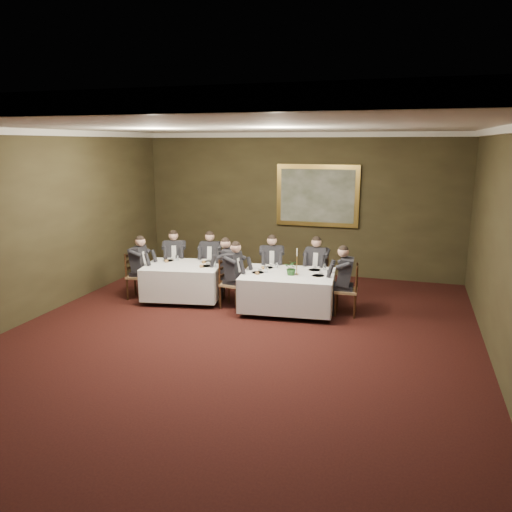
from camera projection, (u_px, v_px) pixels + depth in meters
The scene contains 29 objects.
ground at pixel (230, 346), 8.16m from camera, with size 10.00×10.00×0.00m, color black.
ceiling at pixel (227, 125), 7.38m from camera, with size 8.00×10.00×0.10m, color silver.
back_wall at pixel (299, 204), 12.42m from camera, with size 8.00×0.10×3.50m, color #322A19.
left_wall at pixel (19, 228), 8.93m from camera, with size 0.10×10.00×3.50m, color #322A19.
right_wall at pixel (511, 259), 6.61m from camera, with size 0.10×10.00×3.50m, color #322A19.
crown_molding at pixel (227, 130), 7.40m from camera, with size 8.00×10.00×0.12m.
table_main at pixel (288, 289), 9.79m from camera, with size 1.92×1.54×0.67m.
table_second at pixel (184, 279), 10.48m from camera, with size 1.77×1.46×0.67m.
chair_main_backleft at pixel (272, 283), 10.80m from camera, with size 0.54×0.52×1.00m.
diner_main_backleft at pixel (272, 273), 10.74m from camera, with size 0.51×0.57×1.35m.
chair_main_backright at pixel (316, 285), 10.61m from camera, with size 0.46×0.44×1.00m.
diner_main_backright at pixel (317, 275), 10.55m from camera, with size 0.44×0.50×1.35m.
chair_main_endleft at pixel (232, 293), 10.05m from camera, with size 0.47×0.48×1.00m.
diner_main_endleft at pixel (232, 283), 10.00m from camera, with size 0.52×0.45×1.35m.
chair_main_endright at pixel (346, 300), 9.60m from camera, with size 0.45×0.47×1.00m.
diner_main_endright at pixel (346, 289), 9.56m from camera, with size 0.51×0.44×1.35m.
chair_sec_backleft at pixel (175, 276), 11.35m from camera, with size 0.57×0.56×1.00m.
diner_sec_backleft at pixel (175, 267), 11.29m from camera, with size 0.56×0.60×1.35m.
chair_sec_backright at pixel (212, 277), 11.24m from camera, with size 0.50×0.49×1.00m.
diner_sec_backright at pixel (211, 268), 11.18m from camera, with size 0.47×0.54×1.35m.
chair_sec_endright at pixel (230, 288), 10.39m from camera, with size 0.45×0.47×1.00m.
diner_sec_endright at pixel (230, 278), 10.34m from camera, with size 0.51×0.44×1.35m.
chair_sec_endleft at pixel (139, 285), 10.64m from camera, with size 0.46×0.48×1.00m.
diner_sec_endleft at pixel (138, 275), 10.58m from camera, with size 0.52×0.45×1.35m.
centerpiece at pixel (292, 267), 9.56m from camera, with size 0.28×0.24×0.31m, color #2D5926.
candlestick at pixel (297, 264), 9.62m from camera, with size 0.08×0.08×0.53m.
place_setting_table_main at pixel (270, 266), 10.18m from camera, with size 0.33×0.31×0.14m.
place_setting_table_second at pixel (171, 259), 10.78m from camera, with size 0.33×0.31×0.14m.
painting at pixel (317, 196), 12.17m from camera, with size 2.03×0.09×1.51m.
Camera 1 is at (2.68, -7.15, 3.25)m, focal length 35.00 mm.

